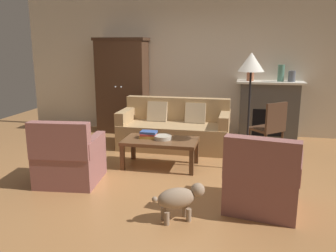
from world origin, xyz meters
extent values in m
plane|color=#B27A47|center=(0.00, 0.00, 0.00)|extent=(9.60, 9.60, 0.00)
cube|color=silver|center=(0.00, 2.55, 1.40)|extent=(7.20, 0.10, 2.80)
cube|color=#4C4947|center=(1.55, 2.30, 0.54)|extent=(1.10, 0.36, 1.08)
cube|color=black|center=(1.55, 2.12, 0.34)|extent=(0.60, 0.01, 0.52)
cube|color=white|center=(1.55, 2.28, 1.10)|extent=(1.26, 0.48, 0.04)
cube|color=#472D1E|center=(-1.40, 2.22, 0.94)|extent=(1.00, 0.52, 1.88)
cube|color=#3C271A|center=(-1.40, 2.22, 1.91)|extent=(1.06, 0.55, 0.06)
sphere|color=#ADAFB5|center=(-1.46, 1.95, 0.98)|extent=(0.04, 0.04, 0.04)
sphere|color=#ADAFB5|center=(-1.34, 1.95, 0.98)|extent=(0.04, 0.04, 0.04)
cube|color=tan|center=(-0.12, 1.23, 0.22)|extent=(1.90, 0.84, 0.44)
cube|color=tan|center=(-0.12, 1.57, 0.65)|extent=(1.90, 0.18, 0.42)
cube|color=tan|center=(-1.00, 1.23, 0.55)|extent=(0.16, 0.80, 0.22)
cube|color=tan|center=(0.76, 1.23, 0.55)|extent=(0.16, 0.80, 0.22)
cube|color=tan|center=(-0.47, 1.43, 0.61)|extent=(0.36, 0.19, 0.37)
cube|color=tan|center=(0.23, 1.43, 0.61)|extent=(0.36, 0.19, 0.37)
cube|color=brown|center=(-0.13, 0.23, 0.39)|extent=(1.10, 0.60, 0.05)
cube|color=brown|center=(-0.64, -0.03, 0.18)|extent=(0.06, 0.06, 0.37)
cube|color=brown|center=(0.38, -0.03, 0.18)|extent=(0.06, 0.06, 0.37)
cube|color=brown|center=(-0.64, 0.49, 0.18)|extent=(0.06, 0.06, 0.37)
cube|color=brown|center=(0.38, 0.49, 0.18)|extent=(0.06, 0.06, 0.37)
cylinder|color=beige|center=(-0.09, 0.25, 0.45)|extent=(0.26, 0.26, 0.06)
cube|color=gold|center=(-0.33, 0.29, 0.44)|extent=(0.25, 0.18, 0.04)
cube|color=#B73833|center=(-0.33, 0.29, 0.48)|extent=(0.26, 0.20, 0.03)
cube|color=#38569E|center=(-0.32, 0.29, 0.51)|extent=(0.24, 0.17, 0.03)
cylinder|color=#A86042|center=(1.17, 2.28, 1.25)|extent=(0.14, 0.14, 0.27)
cylinder|color=slate|center=(1.73, 2.28, 1.28)|extent=(0.12, 0.12, 0.31)
cylinder|color=#565B66|center=(1.93, 2.28, 1.22)|extent=(0.13, 0.13, 0.21)
cube|color=#935B56|center=(-1.17, -0.58, 0.21)|extent=(0.84, 0.84, 0.42)
cube|color=#935B56|center=(-1.14, -0.89, 0.65)|extent=(0.77, 0.24, 0.46)
cube|color=#935B56|center=(-0.84, -0.55, 0.52)|extent=(0.19, 0.71, 0.20)
cube|color=#935B56|center=(-1.50, -0.62, 0.52)|extent=(0.19, 0.71, 0.20)
cube|color=#935B56|center=(1.31, -0.84, 0.21)|extent=(0.88, 0.88, 0.42)
cube|color=#935B56|center=(1.26, -1.15, 0.65)|extent=(0.78, 0.29, 0.46)
cube|color=#935B56|center=(1.63, -0.90, 0.52)|extent=(0.24, 0.71, 0.20)
cube|color=#935B56|center=(0.98, -0.78, 0.52)|extent=(0.24, 0.71, 0.20)
cube|color=#472D1E|center=(1.45, 1.21, 0.43)|extent=(0.62, 0.62, 0.04)
cylinder|color=#472D1E|center=(1.46, 1.48, 0.21)|extent=(0.04, 0.04, 0.41)
cylinder|color=#472D1E|center=(1.18, 1.22, 0.21)|extent=(0.04, 0.04, 0.41)
cylinder|color=#472D1E|center=(1.72, 1.20, 0.21)|extent=(0.04, 0.04, 0.41)
cylinder|color=#472D1E|center=(1.44, 0.94, 0.21)|extent=(0.04, 0.04, 0.41)
cube|color=#472D1E|center=(1.58, 1.06, 0.68)|extent=(0.35, 0.33, 0.45)
cylinder|color=black|center=(1.14, 0.36, 0.01)|extent=(0.26, 0.26, 0.02)
cylinder|color=black|center=(1.14, 0.36, 0.73)|extent=(0.03, 0.03, 1.46)
cone|color=white|center=(1.14, 0.36, 1.57)|extent=(0.36, 0.36, 0.26)
ellipsoid|color=gray|center=(0.42, -1.36, 0.25)|extent=(0.45, 0.37, 0.22)
sphere|color=gray|center=(0.62, -1.24, 0.31)|extent=(0.15, 0.15, 0.15)
cylinder|color=gray|center=(0.49, -1.25, 0.07)|extent=(0.06, 0.06, 0.14)
cylinder|color=gray|center=(0.55, -1.35, 0.07)|extent=(0.06, 0.06, 0.14)
cylinder|color=gray|center=(0.28, -1.37, 0.07)|extent=(0.06, 0.06, 0.14)
cylinder|color=gray|center=(0.34, -1.47, 0.07)|extent=(0.06, 0.06, 0.14)
sphere|color=gray|center=(0.22, -1.47, 0.27)|extent=(0.06, 0.06, 0.06)
camera|label=1|loc=(1.03, -4.62, 1.79)|focal=37.16mm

